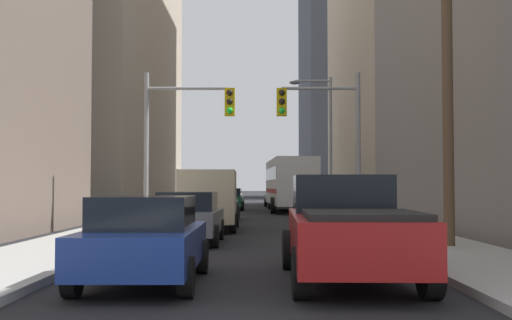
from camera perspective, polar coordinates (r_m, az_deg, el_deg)
The scene contains 16 objects.
sidewalk_left at distance 55.09m, azimuth -4.99°, elevation -4.02°, with size 2.90×160.00×0.15m, color #9E9E99.
sidewalk_right at distance 55.06m, azimuth 5.18°, elevation -4.02°, with size 2.90×160.00×0.15m, color #9E9E99.
city_bus at distance 41.63m, azimuth 3.30°, elevation -2.02°, with size 2.95×11.59×3.40m.
pickup_truck_red at distance 11.46m, azimuth 8.53°, elevation -6.15°, with size 2.20×5.46×1.90m.
cargo_van_beige at distance 24.18m, azimuth -4.00°, elevation -3.31°, with size 2.16×5.25×2.26m.
sedan_blue at distance 11.08m, azimuth -9.79°, elevation -7.12°, with size 1.95×4.21×1.52m.
sedan_grey at distance 18.65m, azimuth -5.92°, elevation -5.18°, with size 1.95×4.23×1.52m.
sedan_navy at distance 31.07m, azimuth -3.12°, elevation -4.05°, with size 1.95×4.21×1.52m.
sedan_green at distance 43.82m, azimuth -2.14°, elevation -3.55°, with size 1.95×4.25×1.52m.
sedan_black at distance 51.77m, azimuth 2.08°, elevation -3.37°, with size 1.95×4.24×1.52m.
traffic_signal_near_left at distance 24.04m, azimuth -6.24°, elevation 3.23°, with size 3.45×0.44×6.00m.
traffic_signal_near_right at distance 24.02m, azimuth 6.34°, elevation 3.20°, with size 3.18×0.44×6.00m.
utility_pole_right at distance 17.59m, azimuth 17.14°, elevation 10.91°, with size 2.20×0.28×10.83m.
street_lamp_right at distance 33.69m, azimuth 6.43°, elevation 2.49°, with size 2.28×0.32×7.50m.
building_left_mid_office at distance 54.71m, azimuth -18.07°, elevation 11.84°, with size 18.24×28.75×29.99m, color #B7A893.
building_right_far_highrise at distance 98.55m, azimuth 10.80°, elevation 10.35°, with size 21.01×24.65×46.57m, color #4C515B.
Camera 1 is at (0.14, -4.83, 1.70)m, focal length 44.19 mm.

